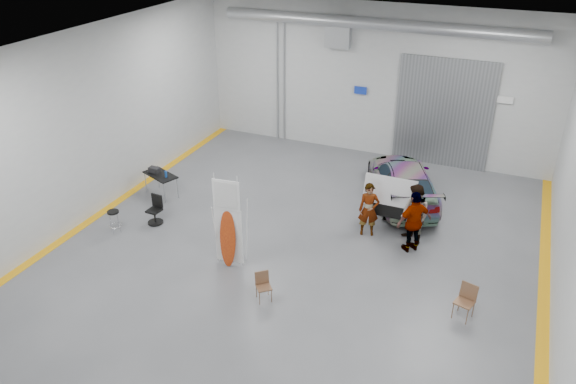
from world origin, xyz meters
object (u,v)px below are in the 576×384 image
at_px(sedan_car, 403,181).
at_px(person_c, 414,222).
at_px(surfboard_display, 227,230).
at_px(folding_chair_far, 463,308).
at_px(folding_chair_near, 264,292).
at_px(office_chair, 155,211).
at_px(person_a, 369,210).
at_px(person_b, 415,215).
at_px(work_table, 159,174).
at_px(shop_stool, 115,222).

distance_m(sedan_car, person_c, 3.24).
distance_m(surfboard_display, folding_chair_far, 6.53).
relative_size(folding_chair_near, folding_chair_far, 0.85).
xyz_separation_m(sedan_car, folding_chair_near, (-2.05, -6.92, -0.45)).
bearing_deg(sedan_car, office_chair, 11.27).
bearing_deg(sedan_car, surfboard_display, 35.27).
distance_m(person_a, person_b, 1.40).
xyz_separation_m(sedan_car, work_table, (-7.93, -3.00, 0.11)).
height_order(sedan_car, person_c, person_c).
bearing_deg(folding_chair_near, surfboard_display, 106.03).
height_order(sedan_car, folding_chair_far, sedan_car).
bearing_deg(person_b, person_a, -134.62).
distance_m(person_a, shop_stool, 7.91).
relative_size(person_a, surfboard_display, 0.61).
bearing_deg(work_table, person_b, 2.01).
bearing_deg(office_chair, folding_chair_near, -20.97).
bearing_deg(folding_chair_near, shop_stool, 127.09).
bearing_deg(shop_stool, sedan_car, 36.21).
relative_size(person_b, shop_stool, 2.58).
bearing_deg(sedan_car, person_b, 86.19).
bearing_deg(surfboard_display, work_table, 140.31).
height_order(work_table, office_chair, work_table).
distance_m(shop_stool, work_table, 2.73).
height_order(surfboard_display, office_chair, surfboard_display).
distance_m(person_a, person_c, 1.50).
bearing_deg(sedan_car, work_table, -2.04).
relative_size(folding_chair_near, work_table, 0.55).
height_order(folding_chair_far, office_chair, office_chair).
distance_m(person_b, surfboard_display, 5.58).
height_order(person_c, folding_chair_far, person_c).
distance_m(folding_chair_far, shop_stool, 10.59).
bearing_deg(folding_chair_far, folding_chair_near, -148.70).
height_order(folding_chair_far, shop_stool, folding_chair_far).
relative_size(person_a, folding_chair_near, 2.22).
bearing_deg(person_c, office_chair, -33.22).
xyz_separation_m(sedan_car, person_c, (0.99, -3.08, 0.27)).
distance_m(person_c, folding_chair_near, 4.95).
distance_m(folding_chair_near, office_chair, 5.38).
bearing_deg(shop_stool, person_c, 16.61).
height_order(person_b, surfboard_display, surfboard_display).
relative_size(person_a, folding_chair_far, 1.89).
bearing_deg(person_a, folding_chair_far, -59.48).
relative_size(person_c, folding_chair_far, 2.11).
bearing_deg(folding_chair_near, office_chair, 114.73).
relative_size(person_b, person_c, 1.00).
distance_m(surfboard_display, office_chair, 3.57).
height_order(person_c, shop_stool, person_c).
relative_size(sedan_car, person_b, 2.47).
bearing_deg(folding_chair_near, person_b, 14.06).
bearing_deg(surfboard_display, person_c, 25.17).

